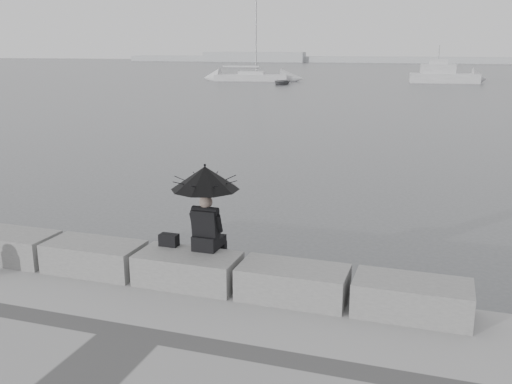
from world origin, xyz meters
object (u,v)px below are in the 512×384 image
(sailboat_left, at_px, (252,77))
(seated_person, at_px, (205,190))
(motor_cruiser, at_px, (444,75))
(dinghy, at_px, (281,82))

(sailboat_left, bearing_deg, seated_person, -80.40)
(motor_cruiser, relative_size, dinghy, 2.35)
(motor_cruiser, height_order, dinghy, motor_cruiser)
(sailboat_left, xyz_separation_m, motor_cruiser, (23.09, 3.43, 0.39))
(sailboat_left, relative_size, motor_cruiser, 1.58)
(dinghy, bearing_deg, seated_person, -69.96)
(seated_person, distance_m, sailboat_left, 64.53)
(sailboat_left, height_order, motor_cruiser, sailboat_left)
(sailboat_left, bearing_deg, motor_cruiser, -0.03)
(seated_person, xyz_separation_m, sailboat_left, (-20.03, 61.33, -1.48))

